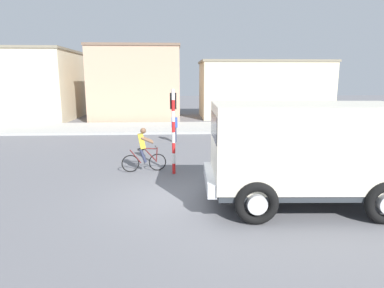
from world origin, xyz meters
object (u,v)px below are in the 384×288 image
object	(u,v)px
traffic_light_pole	(173,120)
pedestrian_near_kerb	(175,127)
car_red_near	(287,126)
cyclist	(143,150)
truck_foreground	(306,148)

from	to	relation	value
traffic_light_pole	pedestrian_near_kerb	distance (m)	6.42
pedestrian_near_kerb	car_red_near	bearing A→B (deg)	3.26
cyclist	car_red_near	distance (m)	10.13
cyclist	traffic_light_pole	distance (m)	1.71
truck_foreground	traffic_light_pole	xyz separation A→B (m)	(-3.69, 3.49, 0.40)
cyclist	pedestrian_near_kerb	size ratio (longest dim) A/B	1.06
car_red_near	pedestrian_near_kerb	distance (m)	6.66
car_red_near	pedestrian_near_kerb	size ratio (longest dim) A/B	2.60
pedestrian_near_kerb	traffic_light_pole	bearing A→B (deg)	-90.34
truck_foreground	car_red_near	world-z (taller)	truck_foreground
truck_foreground	cyclist	distance (m)	6.21
traffic_light_pole	pedestrian_near_kerb	world-z (taller)	traffic_light_pole
truck_foreground	traffic_light_pole	size ratio (longest dim) A/B	1.73
cyclist	traffic_light_pole	xyz separation A→B (m)	(1.17, -0.29, 1.20)
truck_foreground	pedestrian_near_kerb	world-z (taller)	truck_foreground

